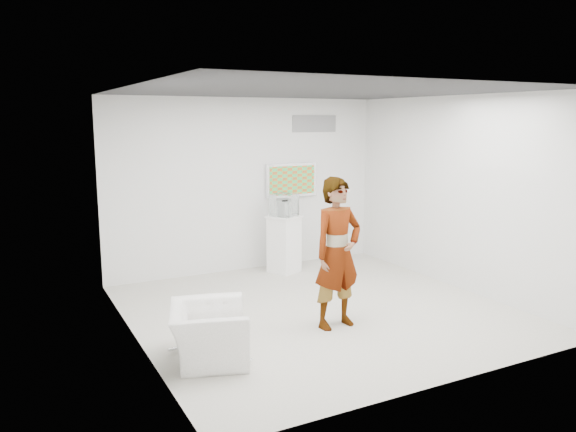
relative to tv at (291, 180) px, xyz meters
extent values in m
cube|color=beige|center=(-0.85, -2.45, -1.55)|extent=(5.00, 5.00, 0.01)
cube|color=#2B2B2D|center=(-0.85, -2.45, 1.45)|extent=(5.00, 5.00, 0.01)
cube|color=silver|center=(-0.85, 0.05, -0.05)|extent=(5.00, 0.01, 3.00)
cube|color=silver|center=(-0.85, -4.95, -0.05)|extent=(5.00, 0.01, 3.00)
cube|color=silver|center=(-3.35, -2.45, -0.05)|extent=(0.01, 5.00, 3.00)
cube|color=silver|center=(1.65, -2.45, -0.05)|extent=(0.01, 5.00, 3.00)
cube|color=silver|center=(0.00, 0.00, 0.00)|extent=(1.00, 0.08, 0.60)
cube|color=gray|center=(0.50, 0.04, 1.00)|extent=(0.90, 0.02, 0.30)
imported|color=white|center=(-0.95, -3.07, -0.58)|extent=(0.75, 0.54, 1.93)
imported|color=white|center=(-2.76, -3.29, -1.24)|extent=(1.08, 1.15, 0.61)
cube|color=white|center=(-0.38, -0.46, -1.05)|extent=(0.64, 0.64, 1.00)
cylinder|color=white|center=(0.84, -0.11, -1.40)|extent=(0.22, 0.22, 0.31)
cube|color=white|center=(-0.38, -0.46, -0.36)|extent=(0.52, 0.52, 0.38)
cube|color=white|center=(-0.38, -0.46, -0.43)|extent=(0.08, 0.18, 0.24)
cube|color=white|center=(-0.72, -2.89, 0.19)|extent=(0.04, 0.14, 0.04)
camera|label=1|loc=(-4.69, -8.91, 1.10)|focal=35.00mm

